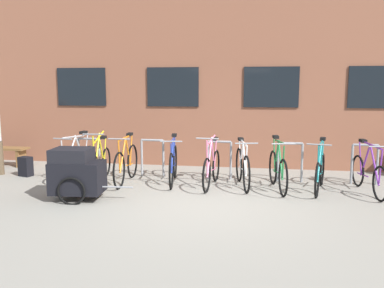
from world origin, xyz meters
The scene contains 15 objects.
ground_plane centered at (0.00, 0.00, 0.00)m, with size 42.00×42.00×0.00m, color gray.
storefront_building centered at (0.00, 6.33, 3.27)m, with size 28.00×6.30×6.54m.
bike_rack centered at (0.10, 1.90, 0.51)m, with size 6.55×0.05×0.85m.
bicycle_blue centered at (-0.83, 1.43, 0.40)m, with size 0.44×1.74×1.02m.
bicycle_purple centered at (3.01, 1.24, 0.37)m, with size 0.44×1.74×1.00m.
bicycle_teal centered at (2.12, 1.25, 0.38)m, with size 0.54×1.66×1.02m.
bicycle_orange centered at (-1.81, 1.27, 0.40)m, with size 0.44×1.76×1.04m.
bicycle_silver centered at (-3.00, 1.44, 0.38)m, with size 0.44×1.69×1.04m.
bicycle_pink centered at (0.00, 1.26, 0.38)m, with size 0.44×1.67×1.06m.
bicycle_yellow centered at (-2.43, 1.38, 0.37)m, with size 0.44×1.64×1.09m.
bicycle_green centered at (1.31, 1.21, 0.39)m, with size 0.44×1.66×1.05m.
bicycle_white centered at (0.62, 1.35, 0.39)m, with size 0.48×1.67×0.97m.
bike_trailer centered at (-2.28, -0.10, 0.49)m, with size 1.47×0.74×0.95m.
wooden_bench centered at (-5.54, 2.46, 0.34)m, with size 1.45×0.40×0.48m.
backpack centered at (-4.24, 1.48, 0.22)m, with size 0.28×0.20×0.44m, color black.
Camera 1 is at (0.90, -6.77, 2.05)m, focal length 37.99 mm.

